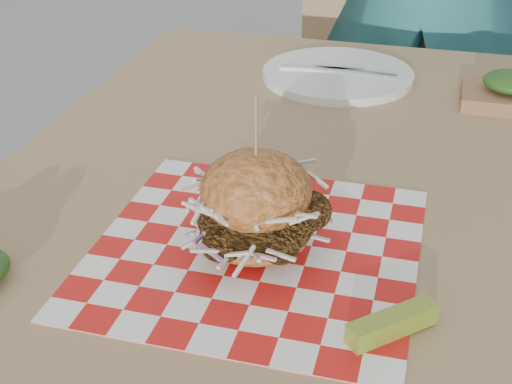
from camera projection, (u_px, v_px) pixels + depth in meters
The scene contains 7 objects.
patio_table at pixel (289, 228), 0.99m from camera, with size 0.80×1.20×0.75m.
patio_chair at pixel (373, 68), 1.90m from camera, with size 0.44×0.45×0.95m.
paper_liner at pixel (256, 249), 0.81m from camera, with size 0.36×0.36×0.00m, color red.
sandwich at pixel (256, 209), 0.78m from camera, with size 0.16×0.16×0.18m.
pickle_spear at pixel (392, 324), 0.68m from camera, with size 0.10×0.02×0.02m, color olive.
place_setting at pixel (338, 74), 1.28m from camera, with size 0.27×0.27×0.02m.
kraft_tray at pixel (510, 92), 1.16m from camera, with size 0.15×0.12×0.06m.
Camera 1 is at (0.37, -0.47, 1.21)m, focal length 50.00 mm.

